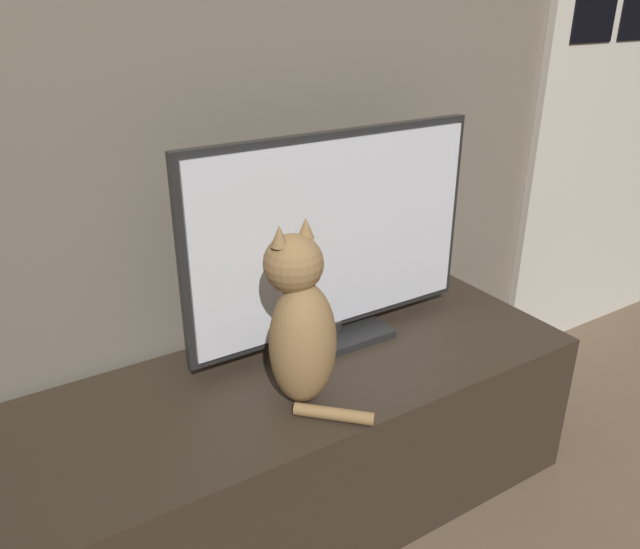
% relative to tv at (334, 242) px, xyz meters
% --- Properties ---
extents(tv_stand, '(1.47, 0.51, 0.42)m').
position_rel_tv_xyz_m(tv_stand, '(-0.19, -0.10, -0.48)').
color(tv_stand, '#33281E').
rests_on(tv_stand, ground_plane).
extents(tv, '(0.80, 0.17, 0.55)m').
position_rel_tv_xyz_m(tv, '(0.00, 0.00, 0.00)').
color(tv, black).
rests_on(tv, tv_stand).
extents(cat, '(0.18, 0.27, 0.42)m').
position_rel_tv_xyz_m(cat, '(-0.21, -0.19, -0.09)').
color(cat, '#997547').
rests_on(cat, tv_stand).
extents(door, '(0.84, 0.04, 2.05)m').
position_rel_tv_xyz_m(door, '(1.31, 0.15, 0.36)').
color(door, silver).
rests_on(door, ground_plane).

